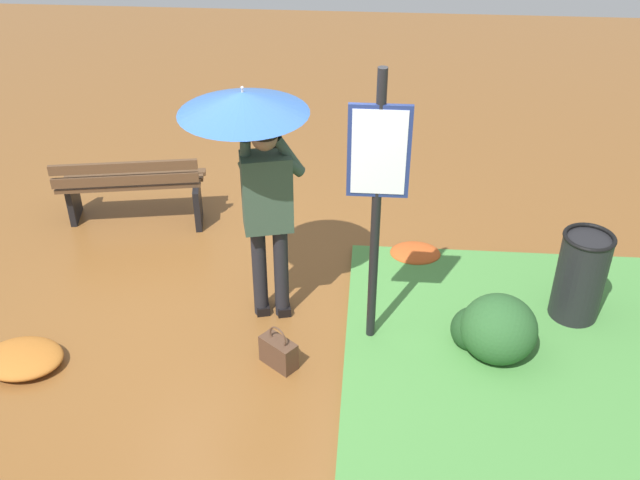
{
  "coord_description": "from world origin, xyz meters",
  "views": [
    {
      "loc": [
        -1.03,
        4.86,
        4.0
      ],
      "look_at": [
        -0.65,
        0.06,
        0.85
      ],
      "focal_mm": 41.78,
      "sensor_mm": 36.0,
      "label": 1
    }
  ],
  "objects_px": {
    "park_bench": "(132,188)",
    "handbag": "(279,352)",
    "trash_bin": "(580,278)",
    "info_sign_post": "(377,184)",
    "person_with_umbrella": "(254,149)"
  },
  "relations": [
    {
      "from": "person_with_umbrella",
      "to": "info_sign_post",
      "type": "distance_m",
      "value": 0.97
    },
    {
      "from": "info_sign_post",
      "to": "trash_bin",
      "type": "bearing_deg",
      "value": -166.61
    },
    {
      "from": "trash_bin",
      "to": "info_sign_post",
      "type": "bearing_deg",
      "value": 13.39
    },
    {
      "from": "info_sign_post",
      "to": "handbag",
      "type": "distance_m",
      "value": 1.54
    },
    {
      "from": "park_bench",
      "to": "handbag",
      "type": "bearing_deg",
      "value": 130.79
    },
    {
      "from": "person_with_umbrella",
      "to": "park_bench",
      "type": "bearing_deg",
      "value": -42.2
    },
    {
      "from": "park_bench",
      "to": "trash_bin",
      "type": "relative_size",
      "value": 1.68
    },
    {
      "from": "handbag",
      "to": "trash_bin",
      "type": "bearing_deg",
      "value": -162.4
    },
    {
      "from": "info_sign_post",
      "to": "trash_bin",
      "type": "distance_m",
      "value": 2.02
    },
    {
      "from": "park_bench",
      "to": "trash_bin",
      "type": "distance_m",
      "value": 4.28
    },
    {
      "from": "info_sign_post",
      "to": "park_bench",
      "type": "distance_m",
      "value": 3.08
    },
    {
      "from": "person_with_umbrella",
      "to": "info_sign_post",
      "type": "relative_size",
      "value": 0.89
    },
    {
      "from": "trash_bin",
      "to": "park_bench",
      "type": "bearing_deg",
      "value": -16.54
    },
    {
      "from": "handbag",
      "to": "trash_bin",
      "type": "height_order",
      "value": "trash_bin"
    },
    {
      "from": "handbag",
      "to": "park_bench",
      "type": "height_order",
      "value": "park_bench"
    }
  ]
}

